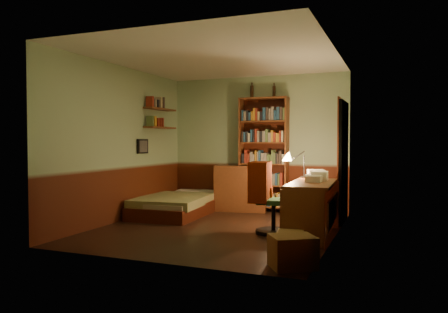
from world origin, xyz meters
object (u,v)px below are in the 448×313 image
at_px(mini_stereo, 253,162).
at_px(desk, 312,209).
at_px(desk_lamp, 304,158).
at_px(cardboard_box_a, 293,252).
at_px(bookshelf, 264,155).
at_px(dresser, 241,188).
at_px(office_chair, 274,204).
at_px(bed, 178,198).
at_px(cardboard_box_b, 290,240).

distance_m(mini_stereo, desk, 2.47).
height_order(desk, desk_lamp, desk_lamp).
distance_m(desk_lamp, cardboard_box_a, 2.53).
height_order(desk, cardboard_box_a, desk).
bearing_deg(mini_stereo, cardboard_box_a, -88.97).
bearing_deg(bookshelf, dresser, -170.23).
height_order(mini_stereo, office_chair, mini_stereo).
bearing_deg(desk_lamp, office_chair, -116.60).
bearing_deg(dresser, desk, -54.79).
height_order(mini_stereo, bookshelf, bookshelf).
xyz_separation_m(bed, bookshelf, (1.37, 0.88, 0.79)).
distance_m(office_chair, cardboard_box_b, 0.99).
xyz_separation_m(desk, office_chair, (-0.55, -0.04, 0.06)).
relative_size(desk, office_chair, 1.63).
relative_size(desk_lamp, office_chair, 0.70).
distance_m(mini_stereo, desk_lamp, 1.70).
bearing_deg(cardboard_box_a, desk_lamp, 98.47).
bearing_deg(desk_lamp, bed, 168.33).
height_order(dresser, desk_lamp, desk_lamp).
bearing_deg(cardboard_box_b, bookshelf, 113.01).
height_order(bookshelf, cardboard_box_b, bookshelf).
relative_size(bookshelf, desk_lamp, 3.54).
relative_size(dresser, desk, 0.69).
height_order(desk_lamp, office_chair, desk_lamp).
xyz_separation_m(dresser, cardboard_box_b, (1.57, -2.63, -0.32)).
relative_size(bed, desk_lamp, 3.28).
height_order(bed, cardboard_box_b, bed).
relative_size(bookshelf, cardboard_box_b, 6.72).
bearing_deg(cardboard_box_a, desk, 93.17).
distance_m(dresser, desk_lamp, 1.88).
distance_m(desk, cardboard_box_a, 1.64).
distance_m(bed, desk, 2.81).
distance_m(dresser, bookshelf, 0.77).
bearing_deg(mini_stereo, dresser, -170.69).
distance_m(desk, office_chair, 0.55).
relative_size(mini_stereo, desk_lamp, 0.39).
relative_size(bed, desk, 1.41).
relative_size(bed, office_chair, 2.30).
height_order(cardboard_box_a, cardboard_box_b, cardboard_box_a).
xyz_separation_m(bed, cardboard_box_a, (2.72, -2.60, -0.13)).
xyz_separation_m(bookshelf, desk, (1.26, -1.86, -0.70)).
height_order(bookshelf, office_chair, bookshelf).
bearing_deg(mini_stereo, office_chair, -87.30).
relative_size(cardboard_box_a, cardboard_box_b, 1.41).
height_order(bookshelf, cardboard_box_a, bookshelf).
height_order(dresser, cardboard_box_b, dresser).
relative_size(dresser, bookshelf, 0.45).
relative_size(bed, cardboard_box_a, 4.42).
bearing_deg(desk, cardboard_box_b, -100.08).
bearing_deg(bookshelf, mini_stereo, 167.76).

